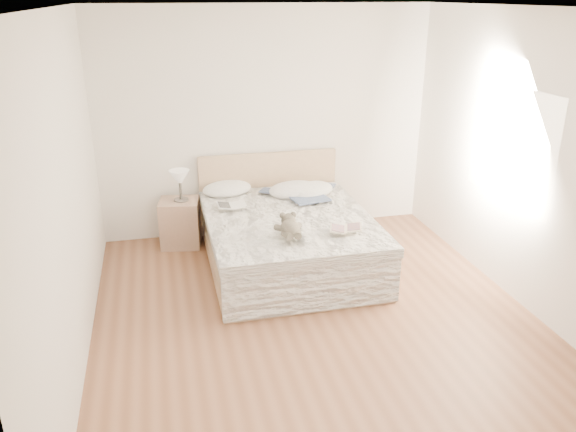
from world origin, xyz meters
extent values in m
cube|color=brown|center=(0.00, 0.00, 0.00)|extent=(4.00, 4.50, 0.00)
cube|color=white|center=(0.00, 0.00, 2.70)|extent=(4.00, 4.50, 0.00)
cube|color=white|center=(0.00, 2.25, 1.35)|extent=(4.00, 0.02, 2.70)
cube|color=white|center=(0.00, -2.25, 1.35)|extent=(4.00, 0.02, 2.70)
cube|color=white|center=(-2.00, 0.00, 1.35)|extent=(0.02, 4.50, 2.70)
cube|color=white|center=(2.00, 0.00, 1.35)|extent=(0.02, 4.50, 2.70)
cube|color=white|center=(1.99, 0.30, 1.45)|extent=(0.02, 1.30, 1.10)
cube|color=tan|center=(0.00, 1.15, 0.10)|extent=(1.68, 2.08, 0.20)
cube|color=white|center=(0.00, 1.15, 0.35)|extent=(1.60, 2.00, 0.30)
cube|color=white|center=(0.00, 1.10, 0.54)|extent=(1.72, 2.05, 0.10)
cube|color=tan|center=(0.00, 2.19, 0.50)|extent=(1.70, 0.06, 1.00)
cube|color=#A08067|center=(-1.11, 1.96, 0.28)|extent=(0.51, 0.47, 0.56)
cylinder|color=#4C4541|center=(-1.08, 1.95, 0.57)|extent=(0.17, 0.17, 0.02)
cylinder|color=#3E3A34|center=(-1.08, 1.95, 0.70)|extent=(0.03, 0.03, 0.23)
cone|color=beige|center=(-1.08, 1.95, 0.84)|extent=(0.26, 0.26, 0.17)
ellipsoid|color=white|center=(-0.53, 2.02, 0.64)|extent=(0.66, 0.52, 0.18)
ellipsoid|color=white|center=(0.25, 1.78, 0.64)|extent=(0.68, 0.50, 0.19)
ellipsoid|color=white|center=(0.43, 1.74, 0.64)|extent=(0.70, 0.63, 0.17)
cube|color=white|center=(-0.56, 1.46, 0.63)|extent=(0.33, 0.23, 0.02)
cube|color=#FFEECD|center=(0.45, 0.56, 0.63)|extent=(0.39, 0.32, 0.02)
camera|label=1|loc=(-1.28, -4.27, 2.80)|focal=35.00mm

